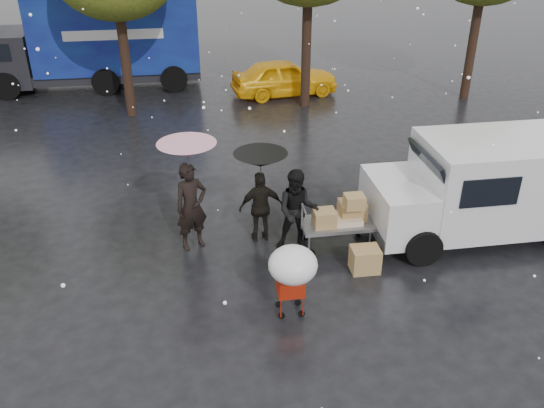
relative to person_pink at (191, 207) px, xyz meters
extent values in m
plane|color=black|center=(1.75, -1.37, -0.96)|extent=(90.00, 90.00, 0.00)
imported|color=black|center=(0.00, 0.00, 0.00)|extent=(0.82, 0.70, 1.91)
imported|color=black|center=(2.15, -0.42, -0.06)|extent=(0.99, 0.83, 1.80)
imported|color=black|center=(1.46, 0.04, -0.16)|extent=(0.96, 0.45, 1.60)
cylinder|color=#4C4C4C|center=(0.00, 0.00, 0.15)|extent=(0.02, 0.02, 2.22)
cone|color=#C6517A|center=(0.00, 0.00, 1.26)|extent=(1.18, 1.18, 0.30)
sphere|color=#4C4C4C|center=(0.00, 0.00, 1.29)|extent=(0.06, 0.06, 0.06)
cylinder|color=#4C4C4C|center=(1.46, 0.04, -0.01)|extent=(0.02, 0.02, 1.89)
cone|color=black|center=(1.46, 0.04, 0.93)|extent=(1.11, 1.11, 0.30)
sphere|color=#4C4C4C|center=(1.46, 0.04, 0.96)|extent=(0.06, 0.06, 0.06)
cube|color=slate|center=(2.98, -0.48, -0.41)|extent=(1.50, 0.80, 0.08)
cylinder|color=slate|center=(2.23, -0.48, -0.16)|extent=(0.04, 0.04, 0.60)
cube|color=olive|center=(3.33, -0.38, -0.17)|extent=(0.55, 0.45, 0.40)
cube|color=olive|center=(2.68, -0.58, -0.19)|extent=(0.45, 0.40, 0.35)
cube|color=olive|center=(3.28, -0.63, 0.17)|extent=(0.40, 0.35, 0.28)
cube|color=#C9A98B|center=(3.03, -0.48, -0.31)|extent=(0.90, 0.55, 0.12)
cylinder|color=black|center=(2.38, -0.80, -0.88)|extent=(0.16, 0.05, 0.16)
cylinder|color=black|center=(2.38, -0.16, -0.88)|extent=(0.16, 0.05, 0.16)
cylinder|color=black|center=(3.58, -0.80, -0.88)|extent=(0.16, 0.05, 0.16)
cylinder|color=black|center=(3.58, -0.16, -0.88)|extent=(0.16, 0.05, 0.16)
cube|color=#9D1B09|center=(1.61, -2.49, -0.31)|extent=(0.47, 0.41, 0.45)
cylinder|color=#9D1B09|center=(1.61, -2.68, 0.06)|extent=(0.42, 0.02, 0.02)
cylinder|color=#4C4C4C|center=(1.61, -2.68, -0.01)|extent=(0.02, 0.02, 0.60)
ellipsoid|color=white|center=(1.61, -2.68, 0.19)|extent=(0.84, 0.84, 0.63)
cylinder|color=black|center=(1.43, -2.65, -0.90)|extent=(0.12, 0.04, 0.12)
cylinder|color=black|center=(1.43, -2.33, -0.90)|extent=(0.12, 0.04, 0.12)
cylinder|color=black|center=(1.79, -2.65, -0.90)|extent=(0.12, 0.04, 0.12)
cylinder|color=black|center=(1.79, -2.33, -0.90)|extent=(0.12, 0.04, 0.12)
cube|color=silver|center=(6.74, -0.43, 0.29)|extent=(3.80, 2.00, 1.90)
cube|color=silver|center=(4.34, -0.43, -0.11)|extent=(1.20, 1.95, 1.10)
cube|color=black|center=(4.89, -0.43, 0.74)|extent=(0.37, 1.70, 0.67)
cube|color=slate|center=(3.79, -0.43, -0.51)|extent=(0.12, 1.90, 0.25)
cylinder|color=black|center=(4.54, -1.38, -0.58)|extent=(0.76, 0.28, 0.76)
cylinder|color=black|center=(4.54, 0.52, -0.58)|extent=(0.76, 0.28, 0.76)
cylinder|color=black|center=(7.84, 0.52, -0.58)|extent=(0.76, 0.28, 0.76)
cube|color=navy|center=(-2.28, 12.17, 1.14)|extent=(6.00, 2.50, 2.80)
cube|color=black|center=(-6.48, 12.17, 0.29)|extent=(2.20, 2.40, 1.90)
cube|color=black|center=(-3.28, 12.17, -0.41)|extent=(8.00, 2.30, 0.35)
cube|color=silver|center=(-2.28, 10.91, 1.24)|extent=(3.50, 0.03, 0.35)
cylinder|color=black|center=(-6.28, 11.02, -0.46)|extent=(1.00, 0.30, 1.00)
cylinder|color=black|center=(-6.28, 13.32, -0.46)|extent=(1.00, 0.30, 1.00)
cylinder|color=black|center=(-0.28, 11.02, -0.46)|extent=(1.00, 0.30, 1.00)
cylinder|color=black|center=(-0.28, 13.32, -0.46)|extent=(1.00, 0.30, 1.00)
cube|color=olive|center=(3.33, -1.44, -0.70)|extent=(0.57, 0.46, 0.50)
cube|color=olive|center=(4.94, 0.83, -0.77)|extent=(0.52, 0.42, 0.37)
imported|color=#FFB80D|center=(3.75, 9.95, -0.29)|extent=(4.05, 2.04, 1.32)
cylinder|color=black|center=(-1.75, 8.63, 1.28)|extent=(0.32, 0.32, 4.48)
cylinder|color=black|center=(4.25, 8.63, 1.49)|extent=(0.32, 0.32, 4.90)
cylinder|color=black|center=(10.25, 8.63, 1.35)|extent=(0.32, 0.32, 4.62)
camera|label=1|loc=(0.00, -10.53, 5.71)|focal=38.00mm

